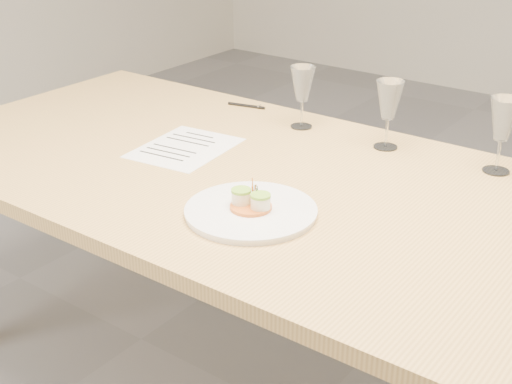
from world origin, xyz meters
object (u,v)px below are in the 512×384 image
Objects in this scene: wine_glass_0 at (302,85)px; dining_table at (312,213)px; dinner_plate at (251,210)px; recipe_sheet at (185,148)px; wine_glass_1 at (389,101)px; wine_glass_2 at (503,121)px; ballpoint_pen at (247,106)px.

dining_table is at bearing -53.34° from wine_glass_0.
dinner_plate is 0.96× the size of recipe_sheet.
dinner_plate is 1.57× the size of wine_glass_1.
wine_glass_2 is (0.60, 0.01, 0.01)m from wine_glass_0.
wine_glass_2 reaches higher than wine_glass_0.
wine_glass_2 reaches higher than dining_table.
ballpoint_pen is (-0.08, 0.40, 0.00)m from recipe_sheet.
wine_glass_2 is at bearing 57.83° from dinner_plate.
wine_glass_0 is 0.60m from wine_glass_2.
wine_glass_1 reaches higher than ballpoint_pen.
dining_table is 7.81× the size of dinner_plate.
dinner_plate is at bearing -100.64° from dining_table.
dining_table is 0.68m from ballpoint_pen.
wine_glass_0 is at bearing 112.28° from dinner_plate.
wine_glass_1 is (0.54, -0.06, 0.13)m from ballpoint_pen.
ballpoint_pen is 0.87m from wine_glass_2.
wine_glass_2 is at bearing 1.24° from wine_glass_0.
wine_glass_0 is (-0.23, 0.57, 0.12)m from dinner_plate.
wine_glass_2 reaches higher than recipe_sheet.
ballpoint_pen is (-0.49, 0.63, -0.01)m from dinner_plate.
wine_glass_1 is at bearing -0.52° from wine_glass_0.
dining_table is at bearing -130.94° from wine_glass_2.
ballpoint_pen reaches higher than dining_table.
ballpoint_pen is at bearing 177.01° from wine_glass_2.
wine_glass_2 is (0.86, -0.04, 0.14)m from ballpoint_pen.
ballpoint_pen is at bearing 167.22° from wine_glass_0.
recipe_sheet is 0.41m from ballpoint_pen.
dining_table is 0.45m from recipe_sheet.
recipe_sheet reaches higher than dining_table.
dinner_plate is at bearing -67.72° from wine_glass_0.
wine_glass_1 is 0.98× the size of wine_glass_2.
wine_glass_2 is at bearing 49.06° from dining_table.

